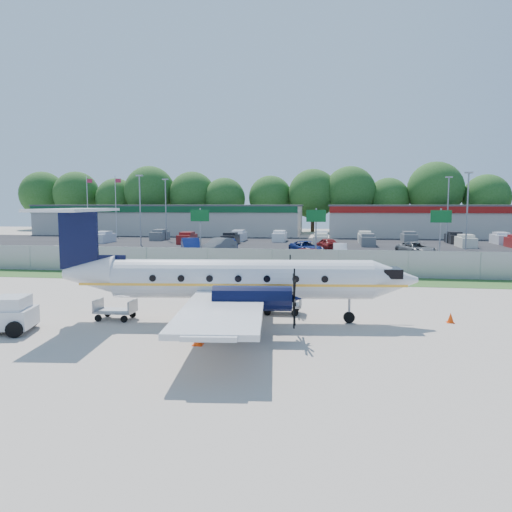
# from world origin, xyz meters

# --- Properties ---
(ground) EXTENTS (170.00, 170.00, 0.00)m
(ground) POSITION_xyz_m (0.00, 0.00, 0.00)
(ground) COLOR #B2A597
(ground) RESTS_ON ground
(grass_verge) EXTENTS (170.00, 4.00, 0.02)m
(grass_verge) POSITION_xyz_m (0.00, 12.00, 0.01)
(grass_verge) COLOR #2D561E
(grass_verge) RESTS_ON ground
(access_road) EXTENTS (170.00, 8.00, 0.02)m
(access_road) POSITION_xyz_m (0.00, 19.00, 0.01)
(access_road) COLOR black
(access_road) RESTS_ON ground
(parking_lot) EXTENTS (170.00, 32.00, 0.02)m
(parking_lot) POSITION_xyz_m (0.00, 40.00, 0.01)
(parking_lot) COLOR black
(parking_lot) RESTS_ON ground
(perimeter_fence) EXTENTS (120.00, 0.06, 1.99)m
(perimeter_fence) POSITION_xyz_m (0.00, 14.00, 1.00)
(perimeter_fence) COLOR gray
(perimeter_fence) RESTS_ON ground
(building_west) EXTENTS (46.40, 12.40, 5.24)m
(building_west) POSITION_xyz_m (-24.00, 61.98, 2.63)
(building_west) COLOR #B8B0A6
(building_west) RESTS_ON ground
(building_east) EXTENTS (44.40, 12.40, 5.24)m
(building_east) POSITION_xyz_m (26.00, 61.98, 2.63)
(building_east) COLOR #B8B0A6
(building_east) RESTS_ON ground
(sign_left) EXTENTS (1.80, 0.26, 5.00)m
(sign_left) POSITION_xyz_m (-8.00, 22.91, 3.61)
(sign_left) COLOR gray
(sign_left) RESTS_ON ground
(sign_mid) EXTENTS (1.80, 0.26, 5.00)m
(sign_mid) POSITION_xyz_m (3.00, 22.91, 3.61)
(sign_mid) COLOR gray
(sign_mid) RESTS_ON ground
(sign_right) EXTENTS (1.80, 0.26, 5.00)m
(sign_right) POSITION_xyz_m (14.00, 22.91, 3.61)
(sign_right) COLOR gray
(sign_right) RESTS_ON ground
(flagpole_west) EXTENTS (1.06, 0.12, 10.00)m
(flagpole_west) POSITION_xyz_m (-35.92, 55.00, 5.64)
(flagpole_west) COLOR silver
(flagpole_west) RESTS_ON ground
(flagpole_east) EXTENTS (1.06, 0.12, 10.00)m
(flagpole_east) POSITION_xyz_m (-30.92, 55.00, 5.64)
(flagpole_east) COLOR silver
(flagpole_east) RESTS_ON ground
(light_pole_nw) EXTENTS (0.90, 0.35, 9.09)m
(light_pole_nw) POSITION_xyz_m (-20.00, 38.00, 5.23)
(light_pole_nw) COLOR gray
(light_pole_nw) RESTS_ON ground
(light_pole_ne) EXTENTS (0.90, 0.35, 9.09)m
(light_pole_ne) POSITION_xyz_m (20.00, 38.00, 5.23)
(light_pole_ne) COLOR gray
(light_pole_ne) RESTS_ON ground
(light_pole_sw) EXTENTS (0.90, 0.35, 9.09)m
(light_pole_sw) POSITION_xyz_m (-20.00, 48.00, 5.23)
(light_pole_sw) COLOR gray
(light_pole_sw) RESTS_ON ground
(light_pole_se) EXTENTS (0.90, 0.35, 9.09)m
(light_pole_se) POSITION_xyz_m (20.00, 48.00, 5.23)
(light_pole_se) COLOR gray
(light_pole_se) RESTS_ON ground
(tree_line) EXTENTS (112.00, 6.00, 14.00)m
(tree_line) POSITION_xyz_m (0.00, 74.00, 0.00)
(tree_line) COLOR #1E4C16
(tree_line) RESTS_ON ground
(aircraft) EXTENTS (16.95, 16.67, 5.20)m
(aircraft) POSITION_xyz_m (0.12, -1.27, 2.01)
(aircraft) COLOR silver
(aircraft) RESTS_ON ground
(pushback_tug) EXTENTS (3.13, 2.55, 1.53)m
(pushback_tug) POSITION_xyz_m (-9.25, -4.59, 0.73)
(pushback_tug) COLOR silver
(pushback_tug) RESTS_ON ground
(baggage_cart_near) EXTENTS (1.81, 1.10, 0.95)m
(baggage_cart_near) POSITION_xyz_m (-5.50, -1.63, 0.44)
(baggage_cart_near) COLOR gray
(baggage_cart_near) RESTS_ON ground
(baggage_cart_far) EXTENTS (1.92, 1.18, 1.00)m
(baggage_cart_far) POSITION_xyz_m (2.10, 0.84, 0.47)
(baggage_cart_far) COLOR gray
(baggage_cart_far) RESTS_ON ground
(cone_nose) EXTENTS (0.33, 0.33, 0.47)m
(cone_nose) POSITION_xyz_m (9.91, 0.10, 0.22)
(cone_nose) COLOR #F43E07
(cone_nose) RESTS_ON ground
(cone_port_wing) EXTENTS (0.39, 0.39, 0.56)m
(cone_port_wing) POSITION_xyz_m (-0.55, -5.16, 0.26)
(cone_port_wing) COLOR #F43E07
(cone_port_wing) RESTS_ON ground
(cone_starboard_wing) EXTENTS (0.36, 0.36, 0.51)m
(cone_starboard_wing) POSITION_xyz_m (3.43, 8.79, 0.24)
(cone_starboard_wing) COLOR #F43E07
(cone_starboard_wing) RESTS_ON ground
(road_car_west) EXTENTS (6.59, 4.50, 1.67)m
(road_car_west) POSITION_xyz_m (-19.49, 18.00, 0.00)
(road_car_west) COLOR silver
(road_car_west) RESTS_ON ground
(road_car_mid) EXTENTS (5.40, 3.52, 1.71)m
(road_car_mid) POSITION_xyz_m (1.99, 19.62, 0.00)
(road_car_mid) COLOR maroon
(road_car_mid) RESTS_ON ground
(parked_car_a) EXTENTS (3.57, 5.51, 1.72)m
(parked_car_a) POSITION_xyz_m (-10.63, 28.69, 0.00)
(parked_car_a) COLOR navy
(parked_car_a) RESTS_ON ground
(parked_car_b) EXTENTS (3.23, 5.35, 1.66)m
(parked_car_b) POSITION_xyz_m (-7.76, 29.89, 0.00)
(parked_car_b) COLOR #595B5E
(parked_car_b) RESTS_ON ground
(parked_car_c) EXTENTS (4.40, 5.87, 1.48)m
(parked_car_c) POSITION_xyz_m (1.79, 29.67, 0.00)
(parked_car_c) COLOR navy
(parked_car_c) RESTS_ON ground
(parked_car_d) EXTENTS (1.47, 3.98, 1.30)m
(parked_car_d) POSITION_xyz_m (5.31, 29.14, 0.00)
(parked_car_d) COLOR silver
(parked_car_d) RESTS_ON ground
(parked_car_e) EXTENTS (4.15, 5.97, 1.51)m
(parked_car_e) POSITION_xyz_m (13.14, 29.79, 0.00)
(parked_car_e) COLOR #595B5E
(parked_car_e) RESTS_ON ground
(parked_car_f) EXTENTS (2.67, 4.51, 1.44)m
(parked_car_f) POSITION_xyz_m (-7.50, 34.70, 0.00)
(parked_car_f) COLOR navy
(parked_car_f) RESTS_ON ground
(parked_car_g) EXTENTS (3.24, 4.48, 1.42)m
(parked_car_g) POSITION_xyz_m (3.89, 35.85, 0.00)
(parked_car_g) COLOR maroon
(parked_car_g) RESTS_ON ground
(far_parking_rows) EXTENTS (56.00, 10.00, 1.60)m
(far_parking_rows) POSITION_xyz_m (0.00, 45.00, 0.00)
(far_parking_rows) COLOR gray
(far_parking_rows) RESTS_ON ground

